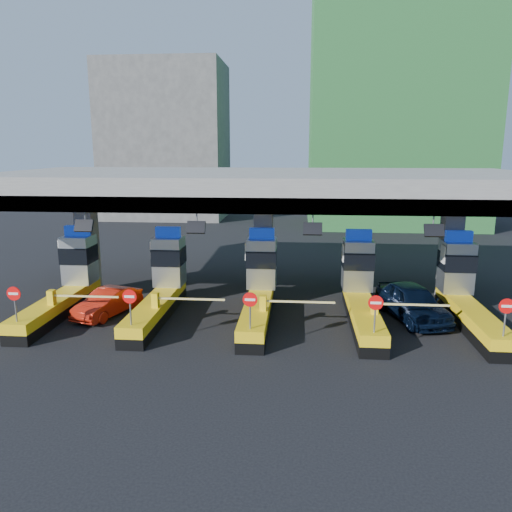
{
  "coord_description": "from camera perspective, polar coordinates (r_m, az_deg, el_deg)",
  "views": [
    {
      "loc": [
        1.88,
        -23.84,
        8.23
      ],
      "look_at": [
        -0.16,
        0.0,
        3.05
      ],
      "focal_mm": 35.0,
      "sensor_mm": 36.0,
      "label": 1
    }
  ],
  "objects": [
    {
      "name": "toll_lane_left",
      "position": [
        25.99,
        -10.66,
        -3.24
      ],
      "size": [
        4.43,
        8.0,
        4.16
      ],
      "color": "black",
      "rests_on": "ground"
    },
    {
      "name": "ground",
      "position": [
        25.29,
        0.35,
        -6.78
      ],
      "size": [
        120.0,
        120.0,
        0.0
      ],
      "primitive_type": "plane",
      "color": "black",
      "rests_on": "ground"
    },
    {
      "name": "toll_lane_center",
      "position": [
        25.14,
        0.41,
        -3.56
      ],
      "size": [
        4.43,
        8.0,
        4.16
      ],
      "color": "black",
      "rests_on": "ground"
    },
    {
      "name": "bg_building_concrete",
      "position": [
        61.91,
        -10.23,
        12.74
      ],
      "size": [
        14.0,
        10.0,
        18.0
      ],
      "primitive_type": "cube",
      "color": "#4C4C49",
      "rests_on": "ground"
    },
    {
      "name": "toll_lane_far_left",
      "position": [
        27.74,
        -20.68,
        -2.85
      ],
      "size": [
        4.43,
        8.0,
        4.16
      ],
      "color": "black",
      "rests_on": "ground"
    },
    {
      "name": "red_car",
      "position": [
        26.18,
        -16.59,
        -5.11
      ],
      "size": [
        2.58,
        4.26,
        1.33
      ],
      "primitive_type": "imported",
      "rotation": [
        0.0,
        0.0,
        -0.32
      ],
      "color": "#B31D0D",
      "rests_on": "ground"
    },
    {
      "name": "van",
      "position": [
        25.64,
        17.46,
        -5.04
      ],
      "size": [
        3.33,
        5.5,
        1.75
      ],
      "primitive_type": "imported",
      "rotation": [
        0.0,
        0.0,
        0.26
      ],
      "color": "black",
      "rests_on": "ground"
    },
    {
      "name": "toll_lane_right",
      "position": [
        25.26,
        11.82,
        -3.75
      ],
      "size": [
        4.43,
        8.0,
        4.16
      ],
      "color": "black",
      "rests_on": "ground"
    },
    {
      "name": "toll_canopy",
      "position": [
        26.86,
        0.86,
        7.73
      ],
      "size": [
        28.0,
        12.09,
        7.0
      ],
      "color": "slate",
      "rests_on": "ground"
    },
    {
      "name": "toll_lane_far_right",
      "position": [
        26.35,
        22.7,
        -3.79
      ],
      "size": [
        4.43,
        8.0,
        4.16
      ],
      "color": "black",
      "rests_on": "ground"
    },
    {
      "name": "bg_building_scaffold",
      "position": [
        57.04,
        15.84,
        17.58
      ],
      "size": [
        18.0,
        12.0,
        28.0
      ],
      "primitive_type": "cube",
      "color": "#1E5926",
      "rests_on": "ground"
    }
  ]
}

